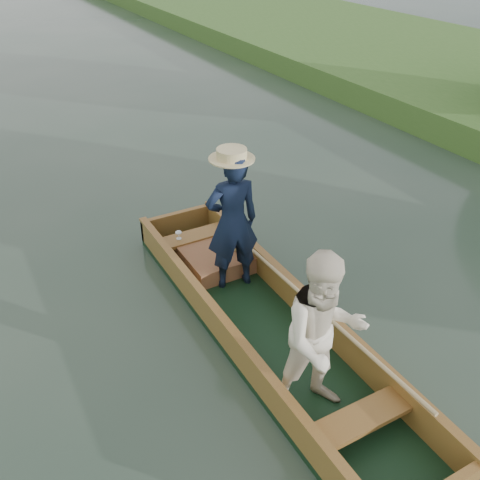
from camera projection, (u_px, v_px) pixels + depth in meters
ground at (266, 336)px, 6.05m from camera, size 120.00×120.00×0.00m
punt at (271, 297)px, 5.63m from camera, size 1.16×5.00×1.87m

